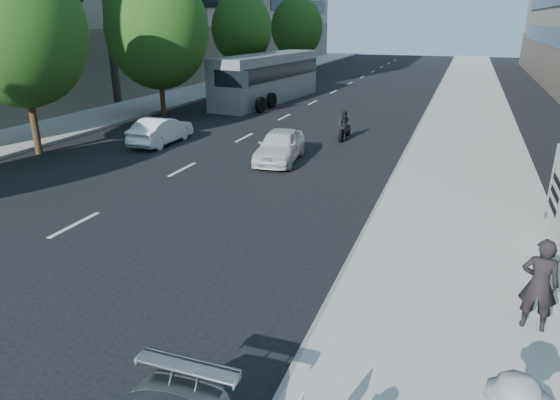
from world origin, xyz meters
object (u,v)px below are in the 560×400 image
at_px(white_sedan_mid, 161,131).
at_px(bus, 268,78).
at_px(white_sedan_near, 280,146).
at_px(protest_banner, 560,193).
at_px(pedestrian_woman, 539,284).
at_px(motorcycle, 345,126).

distance_m(white_sedan_mid, bus, 13.94).
height_order(white_sedan_near, bus, bus).
xyz_separation_m(protest_banner, white_sedan_near, (-9.51, 5.17, -0.74)).
bearing_deg(bus, white_sedan_near, -60.89).
relative_size(pedestrian_woman, white_sedan_near, 0.46).
relative_size(white_sedan_near, bus, 0.32).
xyz_separation_m(protest_banner, motorcycle, (-7.91, 10.06, -0.76)).
bearing_deg(motorcycle, pedestrian_woman, -62.92).
height_order(pedestrian_woman, bus, bus).
height_order(motorcycle, bus, bus).
bearing_deg(pedestrian_woman, white_sedan_near, -41.66).
bearing_deg(motorcycle, bus, 130.05).
height_order(protest_banner, motorcycle, protest_banner).
distance_m(pedestrian_woman, protest_banner, 4.74).
relative_size(pedestrian_woman, motorcycle, 0.88).
height_order(pedestrian_woman, white_sedan_near, pedestrian_woman).
bearing_deg(pedestrian_woman, motorcycle, -57.41).
bearing_deg(white_sedan_near, protest_banner, -34.67).
distance_m(white_sedan_near, motorcycle, 5.14).
distance_m(pedestrian_woman, white_sedan_near, 13.05).
bearing_deg(white_sedan_near, pedestrian_woman, -54.91).
relative_size(pedestrian_woman, protest_banner, 0.59).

